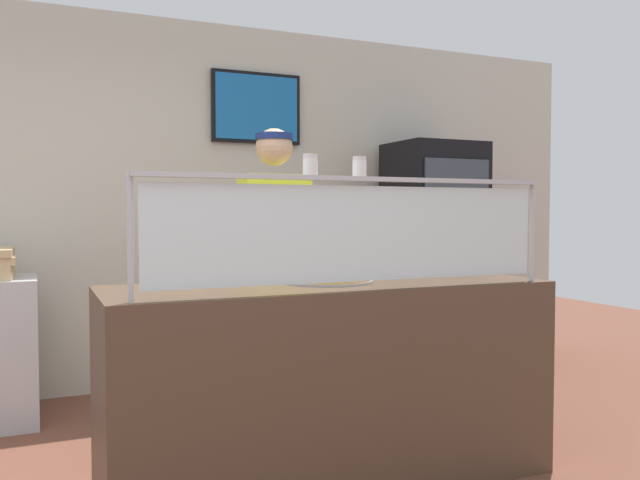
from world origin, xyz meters
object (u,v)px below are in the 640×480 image
pizza_server (332,274)px  pizza_tray (328,279)px  worker_figure (276,262)px  pepper_flake_shaker (359,168)px  parmesan_shaker (310,166)px  drink_fridge (434,258)px

pizza_server → pizza_tray: bearing=125.0°
pizza_server → worker_figure: bearing=96.8°
pepper_flake_shaker → pizza_server: bearing=86.2°
parmesan_shaker → worker_figure: size_ratio=0.05×
parmesan_shaker → pepper_flake_shaker: parmesan_shaker is taller
parmesan_shaker → worker_figure: 1.10m
parmesan_shaker → drink_fridge: bearing=45.3°
pepper_flake_shaker → drink_fridge: bearing=49.0°
pizza_tray → pizza_server: bearing=-57.0°
pizza_tray → drink_fridge: drink_fridge is taller
parmesan_shaker → worker_figure: bearing=78.5°
pizza_server → pepper_flake_shaker: pepper_flake_shaker is taller
pizza_tray → drink_fridge: (1.66, 1.57, -0.05)m
pepper_flake_shaker → drink_fridge: size_ratio=0.05×
drink_fridge → pizza_tray: bearing=-136.6°
worker_figure → drink_fridge: bearing=29.1°
pizza_server → parmesan_shaker: (-0.25, -0.33, 0.49)m
pizza_tray → drink_fridge: bearing=43.4°
worker_figure → pizza_tray: bearing=-86.3°
pizza_tray → pepper_flake_shaker: bearing=-91.4°
pizza_server → drink_fridge: drink_fridge is taller
parmesan_shaker → drink_fridge: 2.75m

